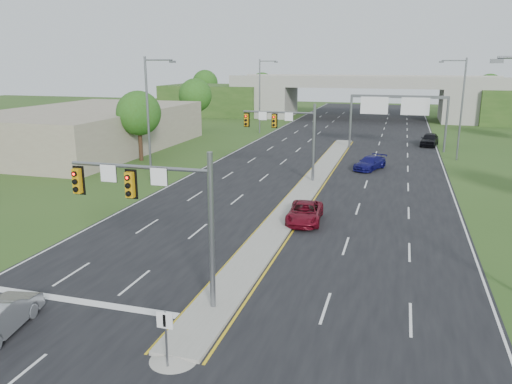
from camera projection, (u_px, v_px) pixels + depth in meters
The scene contains 22 objects.
ground at pixel (213, 310), 21.84m from camera, with size 240.00×240.00×0.00m, color #294A1A.
road at pixel (329, 162), 54.36m from camera, with size 24.00×160.00×0.02m, color black.
median at pixel (309, 186), 43.19m from camera, with size 2.00×54.00×0.16m, color gray.
median_nose at pixel (174, 358), 18.10m from camera, with size 2.00×2.00×0.16m, color gray.
lane_markings at pixel (313, 173), 48.86m from camera, with size 23.72×160.00×0.01m.
signal_mast_near at pixel (161, 202), 21.20m from camera, with size 6.62×0.60×7.00m.
signal_mast_far at pixel (289, 129), 44.42m from camera, with size 6.62×0.60×7.00m.
keep_right_sign at pixel (165, 330), 17.25m from camera, with size 0.60×0.13×2.20m.
sign_gantry at pixel (397, 107), 60.45m from camera, with size 11.58×0.44×6.67m.
overpass at pixel (363, 100), 95.28m from camera, with size 80.00×14.00×8.10m.
lightpole_l_mid at pixel (150, 116), 42.49m from camera, with size 2.85×0.25×11.00m.
lightpole_l_far at pixel (261, 93), 75.01m from camera, with size 2.85×0.25×11.00m.
lightpole_r_far at pixel (460, 104), 53.87m from camera, with size 2.85×0.25×11.00m.
tree_l_near at pixel (139, 113), 53.83m from camera, with size 4.80×4.80×7.60m.
tree_l_mid at pixel (195, 95), 78.06m from camera, with size 5.20×5.20×8.12m.
tree_back_a at pixel (205, 83), 118.00m from camera, with size 6.00×6.00×8.85m.
tree_back_b at pixel (262, 85), 114.29m from camera, with size 5.60×5.60×8.32m.
tree_back_c at pixel (489, 88), 101.30m from camera, with size 5.60×5.60×8.32m.
commercial_building at pixel (88, 129), 61.85m from camera, with size 18.00×30.00×5.00m, color gray.
car_far_a at pixel (305, 212), 33.66m from camera, with size 2.19×4.74×1.32m, color maroon.
car_far_b at pixel (370, 163), 50.19m from camera, with size 1.87×4.60×1.34m, color #0E0D53.
car_far_c at pixel (430, 139), 64.58m from camera, with size 1.96×4.87×1.66m, color black.
Camera 1 is at (7.35, -18.52, 10.49)m, focal length 35.00 mm.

